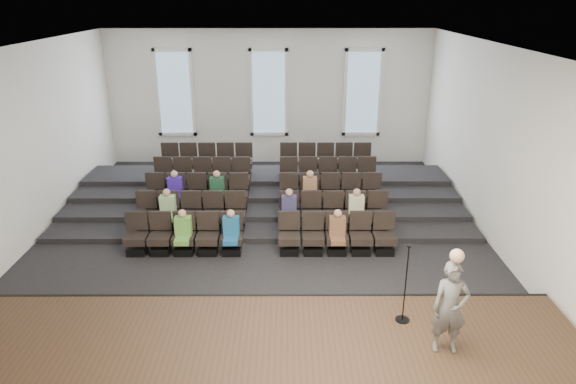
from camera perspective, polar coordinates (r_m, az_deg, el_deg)
The scene contains 14 objects.
ground at distance 13.67m, azimuth -2.93°, elevation -5.62°, with size 14.00×14.00×0.00m, color black.
ceiling at distance 12.25m, azimuth -3.38°, elevation 15.78°, with size 12.00×14.00×0.02m, color white.
wall_back at distance 19.56m, azimuth -2.13°, elevation 10.40°, with size 12.00×0.04×5.00m, color white.
wall_front at distance 6.36m, azimuth -6.28°, elevation -14.07°, with size 12.00×0.04×5.00m, color white.
wall_left at distance 14.37m, azimuth -27.94°, elevation 3.93°, with size 0.04×14.00×5.00m, color white.
wall_right at distance 13.80m, azimuth 22.76°, elevation 4.15°, with size 0.04×14.00×5.00m, color white.
stage at distance 9.25m, azimuth -4.45°, elevation -18.60°, with size 11.80×3.60×0.50m, color #3D251A.
stage_lip at distance 10.66m, azimuth -3.78°, elevation -12.51°, with size 11.80×0.06×0.52m, color black.
risers at distance 16.48m, azimuth -2.45°, elevation -0.03°, with size 11.80×4.80×0.60m.
seating_rows at distance 14.79m, azimuth -2.71°, elevation -0.57°, with size 6.80×4.70×1.67m.
windows at distance 19.45m, azimuth -2.15°, elevation 10.94°, with size 8.44×0.10×3.24m.
audience at distance 13.74m, azimuth -4.08°, elevation -1.68°, with size 5.45×2.64×1.10m.
speaker at distance 9.06m, azimuth 17.56°, elevation -12.18°, with size 0.60×0.39×1.65m, color #5A5755.
mic_stand at distance 9.78m, azimuth 12.79°, elevation -11.46°, with size 0.26×0.26×1.57m.
Camera 1 is at (0.66, -12.18, 6.16)m, focal length 32.00 mm.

